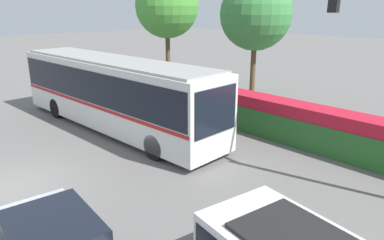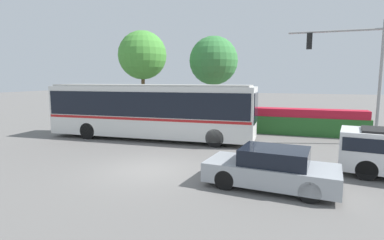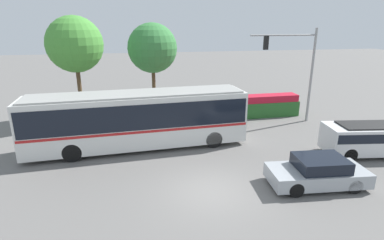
{
  "view_description": "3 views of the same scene",
  "coord_description": "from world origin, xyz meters",
  "px_view_note": "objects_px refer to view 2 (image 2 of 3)",
  "views": [
    {
      "loc": [
        11.33,
        -2.7,
        5.45
      ],
      "look_at": [
        2.18,
        6.01,
        1.46
      ],
      "focal_mm": 33.16,
      "sensor_mm": 36.0,
      "label": 1
    },
    {
      "loc": [
        5.48,
        -10.64,
        3.62
      ],
      "look_at": [
        0.09,
        4.98,
        1.38
      ],
      "focal_mm": 28.37,
      "sensor_mm": 36.0,
      "label": 2
    },
    {
      "loc": [
        -3.25,
        -11.36,
        6.96
      ],
      "look_at": [
        0.41,
        6.06,
        1.37
      ],
      "focal_mm": 28.51,
      "sensor_mm": 36.0,
      "label": 3
    }
  ],
  "objects_px": {
    "traffic_light_pole": "(358,65)",
    "street_tree_centre": "(214,61)",
    "sedan_foreground": "(272,169)",
    "street_tree_left": "(142,55)",
    "city_bus": "(150,108)"
  },
  "relations": [
    {
      "from": "city_bus",
      "to": "traffic_light_pole",
      "type": "xyz_separation_m",
      "value": [
        11.44,
        2.68,
        2.5
      ]
    },
    {
      "from": "traffic_light_pole",
      "to": "street_tree_left",
      "type": "bearing_deg",
      "value": -14.63
    },
    {
      "from": "traffic_light_pole",
      "to": "street_tree_centre",
      "type": "height_order",
      "value": "street_tree_centre"
    },
    {
      "from": "city_bus",
      "to": "sedan_foreground",
      "type": "xyz_separation_m",
      "value": [
        7.62,
        -6.19,
        -1.23
      ]
    },
    {
      "from": "sedan_foreground",
      "to": "street_tree_left",
      "type": "distance_m",
      "value": 18.08
    },
    {
      "from": "street_tree_centre",
      "to": "city_bus",
      "type": "bearing_deg",
      "value": -101.09
    },
    {
      "from": "traffic_light_pole",
      "to": "street_tree_left",
      "type": "xyz_separation_m",
      "value": [
        -15.48,
        4.04,
        1.21
      ]
    },
    {
      "from": "traffic_light_pole",
      "to": "street_tree_left",
      "type": "height_order",
      "value": "street_tree_left"
    },
    {
      "from": "city_bus",
      "to": "street_tree_centre",
      "type": "xyz_separation_m",
      "value": [
        1.65,
        8.42,
        3.24
      ]
    },
    {
      "from": "traffic_light_pole",
      "to": "street_tree_centre",
      "type": "xyz_separation_m",
      "value": [
        -9.79,
        5.74,
        0.74
      ]
    },
    {
      "from": "street_tree_left",
      "to": "street_tree_centre",
      "type": "bearing_deg",
      "value": 16.6
    },
    {
      "from": "street_tree_left",
      "to": "traffic_light_pole",
      "type": "bearing_deg",
      "value": -14.63
    },
    {
      "from": "street_tree_centre",
      "to": "street_tree_left",
      "type": "bearing_deg",
      "value": -163.4
    },
    {
      "from": "street_tree_left",
      "to": "sedan_foreground",
      "type": "bearing_deg",
      "value": -47.9
    },
    {
      "from": "city_bus",
      "to": "sedan_foreground",
      "type": "distance_m",
      "value": 9.89
    }
  ]
}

